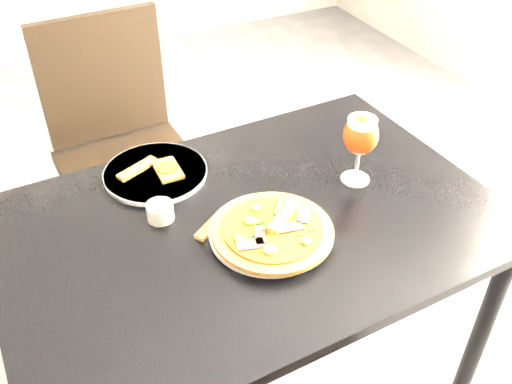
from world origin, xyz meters
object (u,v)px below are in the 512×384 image
dining_table (252,246)px  pizza (273,230)px  beer_glass (361,136)px  chair_far (123,148)px

dining_table → pizza: pizza is taller
dining_table → pizza: (0.01, -0.08, 0.11)m
beer_glass → pizza: bearing=-160.9°
pizza → dining_table: bearing=100.1°
pizza → beer_glass: (0.30, 0.10, 0.11)m
pizza → beer_glass: size_ratio=1.48×
dining_table → chair_far: 0.78m
chair_far → pizza: bearing=-82.5°
dining_table → pizza: size_ratio=4.35×
dining_table → chair_far: chair_far is taller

